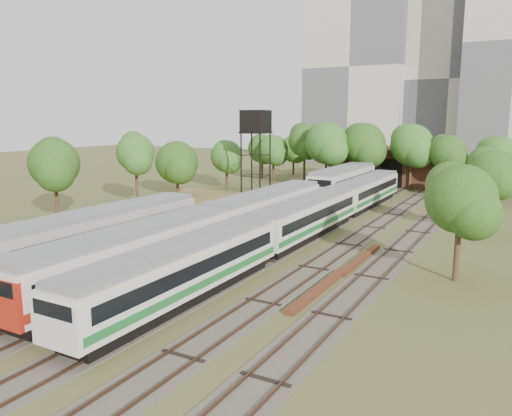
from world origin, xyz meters
The scene contains 16 objects.
ground centered at (0.00, 0.00, 0.00)m, with size 240.00×240.00×0.00m, color #475123.
dry_grass_patch centered at (-18.00, 8.00, 0.02)m, with size 14.00×60.00×0.04m, color brown.
tracks centered at (-0.67, 25.00, 0.04)m, with size 24.60×80.00×0.19m.
railcar_red_set centered at (-2.00, 10.13, 1.98)m, with size 3.03×34.58×3.74m.
railcar_green_set centered at (2.00, 18.67, 1.81)m, with size 2.77×52.08×3.42m.
railcar_rear centered at (-2.00, 39.23, 2.16)m, with size 3.30×16.07×4.08m.
old_grey_coach centered at (-8.00, 5.04, 2.05)m, with size 3.04×18.00×3.76m.
water_tower centered at (-12.92, 36.38, 9.33)m, with size 3.20×3.20×11.07m.
rail_pile_near centered at (8.00, 6.34, 0.14)m, with size 0.55×8.24×0.27m, color #5E2E1A.
rail_pile_far centered at (8.20, 13.92, 0.13)m, with size 0.51×8.24×0.27m, color #5E2E1A.
maintenance_shed centered at (-1.00, 57.98, 2.91)m, with size 16.45×11.55×7.58m.
tree_band_left centered at (-20.94, 28.77, 5.01)m, with size 8.15×73.78×8.37m.
tree_band_far centered at (3.34, 50.10, 6.09)m, with size 49.46×11.10×9.58m.
tree_band_right centered at (15.13, 24.99, 5.11)m, with size 4.72×35.06×7.48m.
tower_left centered at (-18.00, 95.00, 21.00)m, with size 22.00×16.00×42.00m, color beige.
tower_centre centered at (2.00, 100.00, 18.00)m, with size 20.00×18.00×36.00m, color #ADAB9D.
Camera 1 is at (18.39, -19.95, 10.14)m, focal length 35.00 mm.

